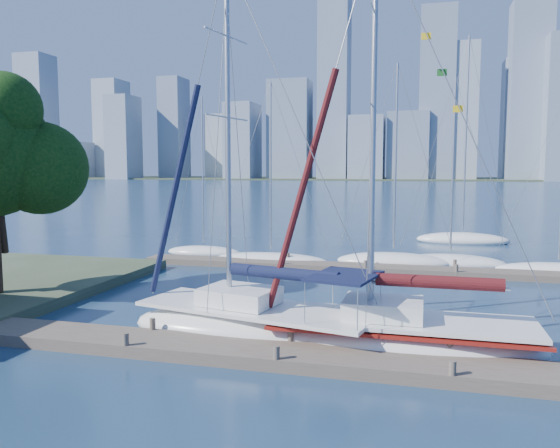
# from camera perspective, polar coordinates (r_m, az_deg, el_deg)

# --- Properties ---
(ground) EXTENTS (700.00, 700.00, 0.00)m
(ground) POSITION_cam_1_polar(r_m,az_deg,el_deg) (17.65, 0.41, -14.20)
(ground) COLOR #172E4A
(ground) RESTS_ON ground
(near_dock) EXTENTS (26.00, 2.00, 0.40)m
(near_dock) POSITION_cam_1_polar(r_m,az_deg,el_deg) (17.58, 0.41, -13.59)
(near_dock) COLOR #51453B
(near_dock) RESTS_ON ground
(far_dock) EXTENTS (30.00, 1.80, 0.36)m
(far_dock) POSITION_cam_1_polar(r_m,az_deg,el_deg) (32.67, 10.82, -4.65)
(far_dock) COLOR #51453B
(far_dock) RESTS_ON ground
(far_shore) EXTENTS (800.00, 100.00, 1.50)m
(far_shore) POSITION_cam_1_polar(r_m,az_deg,el_deg) (336.16, 14.03, 4.56)
(far_shore) COLOR #38472D
(far_shore) RESTS_ON ground
(sailboat_navy) EXTENTS (9.80, 4.95, 14.04)m
(sailboat_navy) POSITION_cam_1_polar(r_m,az_deg,el_deg) (19.86, -2.60, -8.84)
(sailboat_navy) COLOR white
(sailboat_navy) RESTS_ON ground
(sailboat_maroon) EXTENTS (9.27, 3.03, 14.37)m
(sailboat_maroon) POSITION_cam_1_polar(r_m,az_deg,el_deg) (18.81, 12.63, -9.68)
(sailboat_maroon) COLOR white
(sailboat_maroon) RESTS_ON ground
(bg_boat_0) EXTENTS (5.78, 3.69, 11.30)m
(bg_boat_0) POSITION_cam_1_polar(r_m,az_deg,el_deg) (38.88, -7.95, -2.86)
(bg_boat_0) COLOR white
(bg_boat_0) RESTS_ON ground
(bg_boat_1) EXTENTS (7.52, 2.04, 11.79)m
(bg_boat_1) POSITION_cam_1_polar(r_m,az_deg,el_deg) (35.22, -0.95, -3.71)
(bg_boat_1) COLOR white
(bg_boat_1) RESTS_ON ground
(bg_boat_2) EXTENTS (7.39, 3.46, 12.80)m
(bg_boat_2) POSITION_cam_1_polar(r_m,az_deg,el_deg) (34.96, 11.78, -3.82)
(bg_boat_2) COLOR white
(bg_boat_2) RESTS_ON ground
(bg_boat_3) EXTENTS (7.11, 4.59, 11.89)m
(bg_boat_3) POSITION_cam_1_polar(r_m,az_deg,el_deg) (35.66, 17.34, -3.81)
(bg_boat_3) COLOR white
(bg_boat_3) RESTS_ON ground
(bg_boat_4) EXTENTS (7.15, 3.49, 10.80)m
(bg_boat_4) POSITION_cam_1_polar(r_m,az_deg,el_deg) (35.39, 27.07, -4.32)
(bg_boat_4) COLOR white
(bg_boat_4) RESTS_ON ground
(bg_boat_7) EXTENTS (7.72, 4.31, 16.98)m
(bg_boat_7) POSITION_cam_1_polar(r_m,az_deg,el_deg) (47.15, 18.53, -1.47)
(bg_boat_7) COLOR white
(bg_boat_7) RESTS_ON ground
(skyline) EXTENTS (504.27, 51.31, 126.43)m
(skyline) POSITION_cam_1_polar(r_m,az_deg,el_deg) (308.16, 18.68, 10.91)
(skyline) COLOR slate
(skyline) RESTS_ON ground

